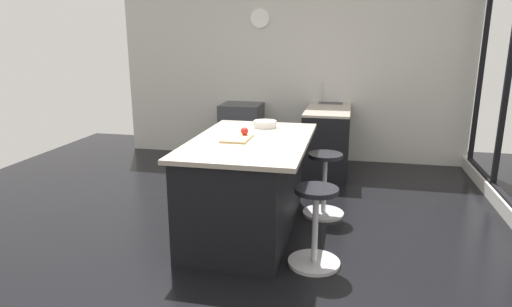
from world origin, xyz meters
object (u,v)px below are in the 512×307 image
(cutting_board, at_px, (237,138))
(fruit_bowl, at_px, (265,124))
(stool_by_window, at_px, (324,186))
(stool_middle, at_px, (315,229))
(kitchen_island, at_px, (246,185))
(apple_red, at_px, (244,131))
(oven_range, at_px, (242,132))

(cutting_board, xyz_separation_m, fruit_bowl, (-0.62, 0.14, 0.03))
(stool_by_window, bearing_deg, cutting_board, -52.82)
(cutting_board, bearing_deg, fruit_bowl, 167.05)
(cutting_board, bearing_deg, stool_middle, 57.41)
(kitchen_island, relative_size, apple_red, 24.08)
(stool_by_window, relative_size, stool_middle, 1.00)
(stool_by_window, xyz_separation_m, cutting_board, (0.60, -0.79, 0.62))
(oven_range, height_order, fruit_bowl, fruit_bowl)
(kitchen_island, bearing_deg, apple_red, -156.57)
(oven_range, distance_m, stool_by_window, 2.43)
(oven_range, relative_size, apple_red, 11.89)
(fruit_bowl, bearing_deg, oven_range, -159.11)
(stool_by_window, bearing_deg, fruit_bowl, -91.89)
(kitchen_island, xyz_separation_m, stool_middle, (0.55, 0.72, -0.15))
(oven_range, bearing_deg, kitchen_island, 15.00)
(kitchen_island, bearing_deg, stool_middle, 52.36)
(stool_by_window, relative_size, apple_red, 9.27)
(cutting_board, bearing_deg, kitchen_island, 122.38)
(stool_middle, bearing_deg, fruit_bowl, -150.10)
(kitchen_island, relative_size, stool_middle, 2.60)
(kitchen_island, xyz_separation_m, cutting_board, (0.05, -0.07, 0.47))
(stool_by_window, height_order, fruit_bowl, fruit_bowl)
(stool_middle, height_order, fruit_bowl, fruit_bowl)
(oven_range, xyz_separation_m, stool_by_window, (1.98, 1.40, -0.12))
(kitchen_island, relative_size, stool_by_window, 2.60)
(stool_by_window, xyz_separation_m, apple_red, (0.48, -0.75, 0.66))
(oven_range, bearing_deg, cutting_board, 13.18)
(apple_red, bearing_deg, stool_by_window, 122.74)
(stool_by_window, height_order, apple_red, apple_red)
(cutting_board, height_order, apple_red, apple_red)
(stool_by_window, xyz_separation_m, fruit_bowl, (-0.02, -0.65, 0.65))
(cutting_board, relative_size, apple_red, 4.91)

